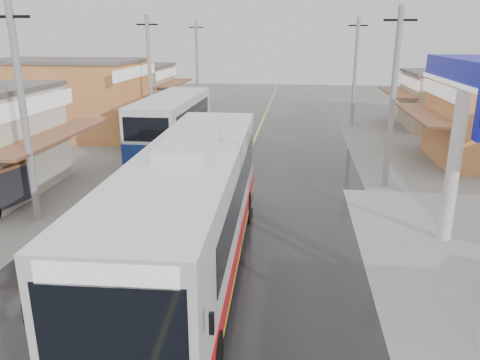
# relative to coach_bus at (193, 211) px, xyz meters

# --- Properties ---
(road) EXTENTS (12.00, 90.00, 0.02)m
(road) POSITION_rel_coach_bus_xyz_m (0.11, 9.39, -1.96)
(road) COLOR black
(road) RESTS_ON ground
(centre_line) EXTENTS (0.15, 90.00, 0.01)m
(centre_line) POSITION_rel_coach_bus_xyz_m (0.11, 9.39, -1.95)
(centre_line) COLOR #D8CC4C
(centre_line) RESTS_ON road
(shopfronts_left) EXTENTS (11.00, 44.00, 5.20)m
(shopfronts_left) POSITION_rel_coach_bus_xyz_m (-12.89, 12.39, -1.97)
(shopfronts_left) COLOR tan
(shopfronts_left) RESTS_ON ground
(utility_poles_left) EXTENTS (1.60, 50.00, 8.00)m
(utility_poles_left) POSITION_rel_coach_bus_xyz_m (-6.89, 10.39, -1.97)
(utility_poles_left) COLOR gray
(utility_poles_left) RESTS_ON ground
(utility_poles_right) EXTENTS (1.60, 36.00, 8.00)m
(utility_poles_right) POSITION_rel_coach_bus_xyz_m (7.11, 9.39, -1.97)
(utility_poles_right) COLOR gray
(utility_poles_right) RESTS_ON ground
(coach_bus) EXTENTS (3.30, 13.18, 4.09)m
(coach_bus) POSITION_rel_coach_bus_xyz_m (0.00, 0.00, 0.00)
(coach_bus) COLOR silver
(coach_bus) RESTS_ON road
(second_bus) EXTENTS (2.76, 9.98, 3.31)m
(second_bus) POSITION_rel_coach_bus_xyz_m (-4.45, 14.59, -0.19)
(second_bus) COLOR silver
(second_bus) RESTS_ON road
(cyclist) EXTENTS (1.04, 2.09, 2.16)m
(cyclist) POSITION_rel_coach_bus_xyz_m (-3.40, 1.91, -1.26)
(cyclist) COLOR black
(cyclist) RESTS_ON ground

